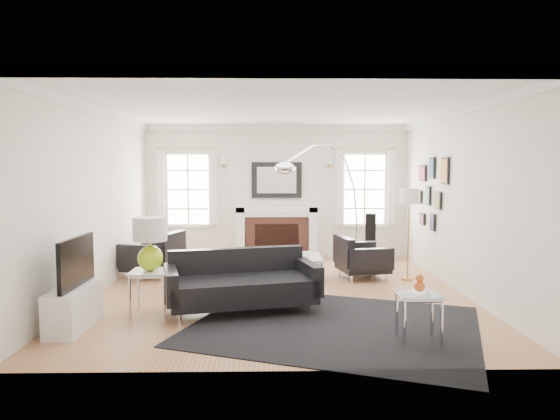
{
  "coord_description": "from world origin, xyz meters",
  "views": [
    {
      "loc": [
        -0.13,
        -7.5,
        1.88
      ],
      "look_at": [
        0.02,
        0.3,
        1.24
      ],
      "focal_mm": 32.0,
      "sensor_mm": 36.0,
      "label": 1
    }
  ],
  "objects_px": {
    "fireplace": "(277,233)",
    "arc_floor_lamp": "(323,202)",
    "coffee_table": "(292,258)",
    "gourd_lamp": "(150,240)",
    "armchair_left": "(156,256)",
    "sofa": "(241,284)",
    "armchair_right": "(359,259)"
  },
  "relations": [
    {
      "from": "fireplace",
      "to": "coffee_table",
      "type": "xyz_separation_m",
      "value": [
        0.23,
        -2.07,
        -0.14
      ]
    },
    {
      "from": "arc_floor_lamp",
      "to": "gourd_lamp",
      "type": "bearing_deg",
      "value": -136.67
    },
    {
      "from": "armchair_right",
      "to": "arc_floor_lamp",
      "type": "xyz_separation_m",
      "value": [
        -0.6,
        0.26,
        0.96
      ]
    },
    {
      "from": "sofa",
      "to": "armchair_left",
      "type": "bearing_deg",
      "value": 127.44
    },
    {
      "from": "fireplace",
      "to": "coffee_table",
      "type": "bearing_deg",
      "value": -83.7
    },
    {
      "from": "fireplace",
      "to": "armchair_left",
      "type": "xyz_separation_m",
      "value": [
        -2.14,
        -1.63,
        -0.18
      ]
    },
    {
      "from": "fireplace",
      "to": "coffee_table",
      "type": "height_order",
      "value": "fireplace"
    },
    {
      "from": "coffee_table",
      "to": "armchair_right",
      "type": "bearing_deg",
      "value": 12.48
    },
    {
      "from": "sofa",
      "to": "gourd_lamp",
      "type": "height_order",
      "value": "gourd_lamp"
    },
    {
      "from": "armchair_left",
      "to": "arc_floor_lamp",
      "type": "height_order",
      "value": "arc_floor_lamp"
    },
    {
      "from": "armchair_left",
      "to": "coffee_table",
      "type": "relative_size",
      "value": 1.17
    },
    {
      "from": "fireplace",
      "to": "sofa",
      "type": "bearing_deg",
      "value": -97.97
    },
    {
      "from": "sofa",
      "to": "coffee_table",
      "type": "height_order",
      "value": "sofa"
    },
    {
      "from": "armchair_left",
      "to": "armchair_right",
      "type": "distance_m",
      "value": 3.55
    },
    {
      "from": "arc_floor_lamp",
      "to": "fireplace",
      "type": "bearing_deg",
      "value": 117.38
    },
    {
      "from": "fireplace",
      "to": "sofa",
      "type": "relative_size",
      "value": 0.79
    },
    {
      "from": "sofa",
      "to": "arc_floor_lamp",
      "type": "relative_size",
      "value": 0.89
    },
    {
      "from": "fireplace",
      "to": "coffee_table",
      "type": "distance_m",
      "value": 2.09
    },
    {
      "from": "armchair_right",
      "to": "sofa",
      "type": "bearing_deg",
      "value": -135.1
    },
    {
      "from": "fireplace",
      "to": "gourd_lamp",
      "type": "xyz_separation_m",
      "value": [
        -1.68,
        -3.9,
        0.42
      ]
    },
    {
      "from": "fireplace",
      "to": "arc_floor_lamp",
      "type": "height_order",
      "value": "arc_floor_lamp"
    },
    {
      "from": "gourd_lamp",
      "to": "arc_floor_lamp",
      "type": "xyz_separation_m",
      "value": [
        2.49,
        2.35,
        0.33
      ]
    },
    {
      "from": "gourd_lamp",
      "to": "arc_floor_lamp",
      "type": "relative_size",
      "value": 0.29
    },
    {
      "from": "armchair_left",
      "to": "coffee_table",
      "type": "height_order",
      "value": "armchair_left"
    },
    {
      "from": "fireplace",
      "to": "arc_floor_lamp",
      "type": "xyz_separation_m",
      "value": [
        0.8,
        -1.55,
        0.75
      ]
    },
    {
      "from": "fireplace",
      "to": "arc_floor_lamp",
      "type": "distance_m",
      "value": 1.9
    },
    {
      "from": "armchair_right",
      "to": "arc_floor_lamp",
      "type": "distance_m",
      "value": 1.17
    },
    {
      "from": "armchair_left",
      "to": "coffee_table",
      "type": "distance_m",
      "value": 2.41
    },
    {
      "from": "fireplace",
      "to": "armchair_left",
      "type": "height_order",
      "value": "fireplace"
    },
    {
      "from": "armchair_right",
      "to": "gourd_lamp",
      "type": "bearing_deg",
      "value": -146.03
    },
    {
      "from": "armchair_right",
      "to": "coffee_table",
      "type": "relative_size",
      "value": 1.04
    },
    {
      "from": "armchair_right",
      "to": "arc_floor_lamp",
      "type": "relative_size",
      "value": 0.43
    }
  ]
}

